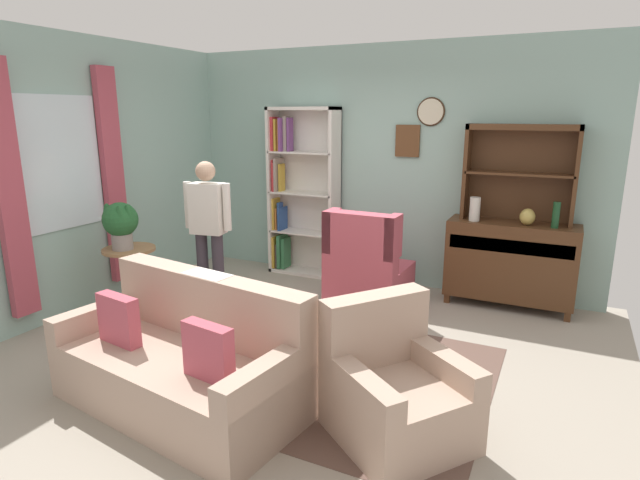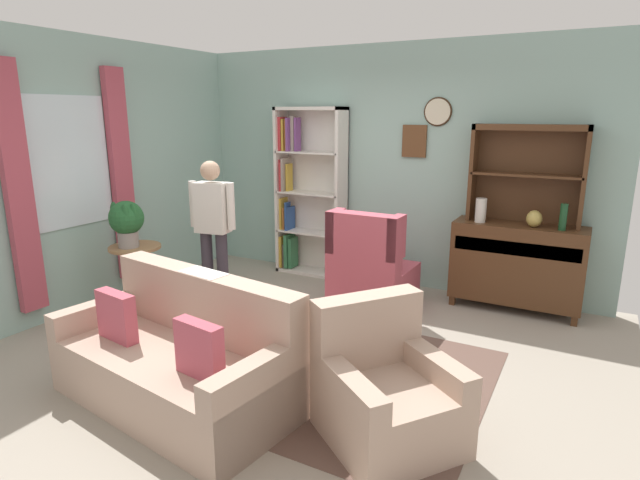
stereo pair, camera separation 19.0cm
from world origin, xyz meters
TOP-DOWN VIEW (x-y plane):
  - ground_plane at (0.00, 0.00)m, footprint 5.40×4.60m
  - wall_back at (0.00, 2.13)m, footprint 5.00×0.09m
  - wall_left at (-2.52, -0.04)m, footprint 0.16×4.20m
  - area_rug at (0.20, -0.30)m, footprint 2.93×2.09m
  - bookshelf at (-1.06, 1.95)m, footprint 0.90×0.30m
  - sideboard at (1.53, 1.86)m, footprint 1.30×0.45m
  - sideboard_hutch at (1.53, 1.97)m, footprint 1.10×0.26m
  - vase_tall at (1.14, 1.78)m, footprint 0.11×0.11m
  - vase_round at (1.66, 1.79)m, footprint 0.15×0.15m
  - bottle_wine at (1.92, 1.77)m, footprint 0.07×0.07m
  - couch_floral at (-0.31, -1.16)m, footprint 1.90×1.10m
  - armchair_floral at (1.15, -0.86)m, footprint 1.07×1.07m
  - wingback_chair at (0.16, 1.23)m, footprint 0.79×0.81m
  - plant_stand at (-1.92, -0.06)m, footprint 0.52×0.52m
  - potted_plant_large at (-1.93, -0.12)m, footprint 0.34×0.34m
  - person_reading at (-1.29, 0.43)m, footprint 0.53×0.25m
  - coffee_table at (-0.05, -0.45)m, footprint 0.80×0.50m
  - book_stack at (-0.05, -0.49)m, footprint 0.22×0.16m

SIDE VIEW (x-z plane):
  - ground_plane at x=0.00m, z-range -0.02..0.00m
  - area_rug at x=0.20m, z-range 0.00..0.01m
  - armchair_floral at x=1.15m, z-range -0.15..0.73m
  - couch_floral at x=-0.31m, z-range -0.14..0.76m
  - coffee_table at x=-0.05m, z-range 0.14..0.56m
  - wingback_chair at x=0.16m, z-range -0.14..0.91m
  - plant_stand at x=-1.92m, z-range 0.08..0.78m
  - book_stack at x=-0.05m, z-range 0.42..0.49m
  - sideboard at x=1.53m, z-range 0.05..0.97m
  - person_reading at x=-1.29m, z-range 0.13..1.69m
  - potted_plant_large at x=-1.93m, z-range 0.75..1.22m
  - vase_round at x=1.66m, z-range 0.92..1.09m
  - vase_tall at x=1.14m, z-range 0.92..1.17m
  - bookshelf at x=-1.06m, z-range 0.00..2.10m
  - bottle_wine at x=1.92m, z-range 0.92..1.18m
  - wall_left at x=-2.52m, z-range 0.00..2.80m
  - wall_back at x=0.00m, z-range 0.00..2.80m
  - sideboard_hutch at x=1.53m, z-range 1.06..2.06m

